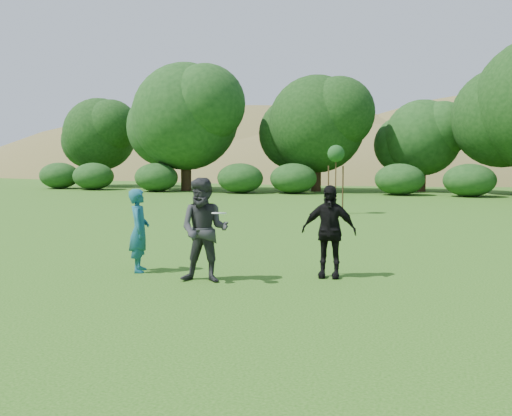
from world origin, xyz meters
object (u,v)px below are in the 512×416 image
at_px(player_teal, 139,230).
at_px(sapling, 336,155).
at_px(player_black, 329,231).
at_px(player_grey, 204,230).

distance_m(player_teal, sapling, 13.39).
bearing_deg(sapling, player_black, -80.58).
height_order(player_grey, player_black, player_grey).
relative_size(player_teal, sapling, 0.59).
bearing_deg(sapling, player_teal, -97.27).
bearing_deg(player_grey, player_teal, 155.97).
relative_size(player_black, sapling, 0.63).
relative_size(player_grey, player_black, 1.08).
relative_size(player_grey, sapling, 0.68).
height_order(player_grey, sapling, sapling).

